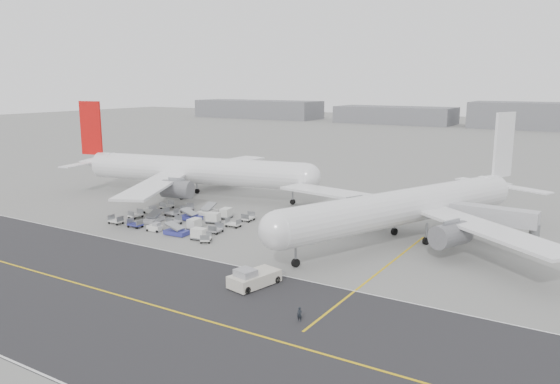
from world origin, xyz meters
The scene contains 10 objects.
ground centered at (0.00, 0.00, 0.00)m, with size 700.00×700.00×0.00m, color gray.
taxiway centered at (5.02, -17.98, 0.01)m, with size 220.00×59.00×0.03m.
horizon_buildings centered at (30.00, 260.00, 0.00)m, with size 520.00×28.00×28.00m, color slate, non-canonical shape.
airliner_a centered at (-23.15, 29.85, 5.87)m, with size 58.36×57.16×20.37m.
airliner_b centered at (28.39, 22.16, 5.58)m, with size 52.01×53.18×19.38m.
pushback_tug centered at (18.68, -7.17, 1.01)m, with size 4.51×8.75×2.46m.
jet_bridge centered at (39.37, 27.67, 4.09)m, with size 15.62×3.77×5.86m.
gse_cluster centered at (-9.69, 11.77, 0.00)m, with size 26.69×21.17×1.97m, color #A2A1A7, non-canonical shape.
stray_dolly centered at (1.74, 4.46, 0.00)m, with size 1.45×2.36×1.45m, color silver, non-canonical shape.
ground_crew_a centered at (28.55, -13.08, 0.81)m, with size 0.59×0.39×1.61m, color black.
Camera 1 is at (54.68, -59.51, 24.63)m, focal length 35.00 mm.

